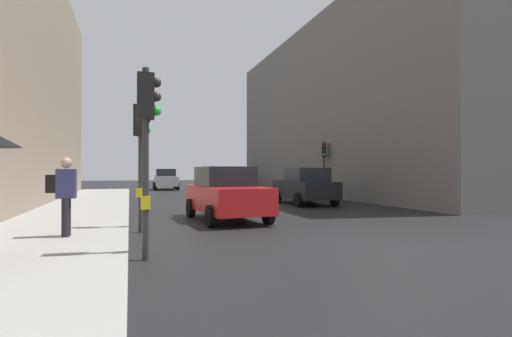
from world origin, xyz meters
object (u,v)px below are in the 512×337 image
Objects in this scene: traffic_light_mid_street at (324,159)px; car_dark_suv at (305,186)px; car_red_sedan at (226,193)px; car_silver_hatchback at (166,179)px; pedestrian_with_grey_backpack at (64,192)px; traffic_light_near_left at (147,127)px; car_green_estate at (229,179)px; traffic_light_near_right at (141,141)px.

car_dark_suv is at bearing -128.31° from traffic_light_mid_street.
traffic_light_mid_street reaches higher than car_red_sedan.
car_silver_hatchback is (-8.11, 13.44, -1.43)m from traffic_light_mid_street.
pedestrian_with_grey_backpack reaches higher than car_red_sedan.
car_dark_suv is (-2.94, -3.73, -1.43)m from traffic_light_mid_street.
car_silver_hatchback is at bearing 80.16° from pedestrian_with_grey_backpack.
traffic_light_near_left reaches higher than traffic_light_mid_street.
pedestrian_with_grey_backpack is at bearing -140.35° from car_dark_suv.
car_green_estate is 2.43× the size of pedestrian_with_grey_backpack.
car_red_sedan is 5.37m from pedestrian_with_grey_backpack.
car_red_sedan is (-5.07, -4.88, 0.00)m from car_dark_suv.
traffic_light_near_left is 1.05× the size of traffic_light_mid_street.
car_silver_hatchback is 22.05m from car_red_sedan.
traffic_light_near_right is 24.11m from car_silver_hatchback.
car_dark_suv is 12.36m from pedestrian_with_grey_backpack.
traffic_light_near_left reaches higher than car_green_estate.
traffic_light_near_right is at bearing 90.06° from traffic_light_near_left.
traffic_light_near_left is at bearing -89.94° from traffic_light_near_right.
traffic_light_near_right is at bearing 33.84° from pedestrian_with_grey_backpack.
car_silver_hatchback is at bearing 90.24° from car_red_sedan.
pedestrian_with_grey_backpack is at bearing 126.76° from traffic_light_near_left.
car_red_sedan and car_green_estate have the same top height.
pedestrian_with_grey_backpack reaches higher than car_silver_hatchback.
car_green_estate is at bearing 88.78° from car_dark_suv.
traffic_light_near_left is 6.15m from car_red_sedan.
traffic_light_mid_street is 11.84m from car_red_sedan.
car_green_estate is at bearing 73.21° from traffic_light_near_left.
traffic_light_near_left is 28.33m from car_green_estate.
car_dark_suv is 0.98× the size of car_green_estate.
car_silver_hatchback is (2.64, 27.33, -1.55)m from traffic_light_near_left.
traffic_light_near_right is (-0.00, 3.41, -0.02)m from traffic_light_near_left.
car_dark_suv is at bearing -73.25° from car_silver_hatchback.
traffic_light_near_left is at bearing -95.53° from car_silver_hatchback.
car_dark_suv and car_red_sedan have the same top height.
car_red_sedan is (2.74, 5.28, -1.55)m from traffic_light_near_left.
traffic_light_near_left is at bearing -127.76° from traffic_light_mid_street.
traffic_light_mid_street reaches higher than car_silver_hatchback.
traffic_light_near_left is 3.41m from traffic_light_near_right.
car_green_estate is at bearing 70.95° from traffic_light_near_right.
traffic_light_mid_street is 4.96m from car_dark_suv.
traffic_light_near_right reaches higher than car_red_sedan.
traffic_light_near_right reaches higher than traffic_light_mid_street.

